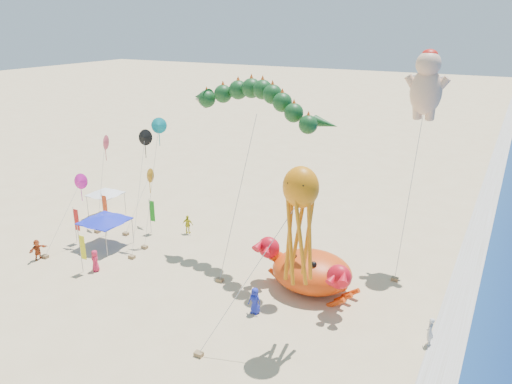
% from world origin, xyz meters
% --- Properties ---
extents(ground, '(320.00, 320.00, 0.00)m').
position_xyz_m(ground, '(0.00, 0.00, 0.00)').
color(ground, '#D1B784').
rests_on(ground, ground).
extents(foam_strip, '(320.00, 320.00, 0.00)m').
position_xyz_m(foam_strip, '(12.00, 0.00, 0.01)').
color(foam_strip, silver).
rests_on(foam_strip, ground).
extents(crab_inflatable, '(7.75, 6.14, 3.39)m').
position_xyz_m(crab_inflatable, '(2.49, 1.77, 1.50)').
color(crab_inflatable, '#D93E0B').
rests_on(crab_inflatable, ground).
extents(dragon_kite, '(12.48, 6.78, 13.60)m').
position_xyz_m(dragon_kite, '(-3.16, 3.95, 12.24)').
color(dragon_kite, '#103C17').
rests_on(dragon_kite, ground).
extents(cherub_kite, '(2.25, 5.12, 16.14)m').
position_xyz_m(cherub_kite, '(7.50, 9.80, 13.80)').
color(cherub_kite, '#E9B58E').
rests_on(cherub_kite, ground).
extents(octopus_kite, '(5.52, 5.04, 10.77)m').
position_xyz_m(octopus_kite, '(3.96, -4.11, 7.94)').
color(octopus_kite, orange).
rests_on(octopus_kite, ground).
extents(canopy_blue, '(3.67, 3.67, 2.71)m').
position_xyz_m(canopy_blue, '(-15.42, 0.43, 2.44)').
color(canopy_blue, gray).
rests_on(canopy_blue, ground).
extents(canopy_white, '(2.98, 2.98, 2.71)m').
position_xyz_m(canopy_white, '(-20.24, 5.48, 2.44)').
color(canopy_white, gray).
rests_on(canopy_white, ground).
extents(feather_flags, '(5.47, 8.32, 3.20)m').
position_xyz_m(feather_flags, '(-15.86, 0.88, 2.01)').
color(feather_flags, gray).
rests_on(feather_flags, ground).
extents(beachgoers, '(29.93, 10.89, 1.81)m').
position_xyz_m(beachgoers, '(-8.64, -1.58, 0.87)').
color(beachgoers, yellow).
rests_on(beachgoers, ground).
extents(small_kites, '(7.82, 9.39, 10.59)m').
position_xyz_m(small_kites, '(-15.09, 3.19, 6.64)').
color(small_kites, '#F11AA9').
rests_on(small_kites, ground).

